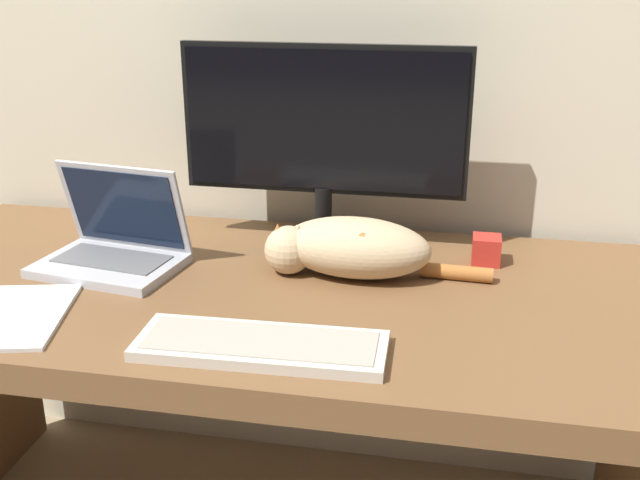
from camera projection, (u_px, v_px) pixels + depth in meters
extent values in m
cube|color=brown|center=(260.00, 298.00, 1.56)|extent=(1.70, 0.79, 0.06)
cylinder|color=black|center=(323.00, 239.00, 1.78)|extent=(0.18, 0.18, 0.02)
cylinder|color=black|center=(323.00, 212.00, 1.75)|extent=(0.04, 0.04, 0.12)
cube|color=black|center=(324.00, 120.00, 1.68)|extent=(0.65, 0.02, 0.34)
cube|color=black|center=(323.00, 121.00, 1.67)|extent=(0.63, 0.01, 0.31)
cube|color=#B7B7BC|center=(109.00, 266.00, 1.62)|extent=(0.32, 0.25, 0.02)
cube|color=slate|center=(112.00, 259.00, 1.63)|extent=(0.26, 0.15, 0.00)
cube|color=#B7B7BC|center=(124.00, 207.00, 1.65)|extent=(0.30, 0.10, 0.20)
cube|color=black|center=(123.00, 208.00, 1.65)|extent=(0.27, 0.09, 0.18)
cube|color=beige|center=(261.00, 346.00, 1.29)|extent=(0.44, 0.16, 0.02)
cube|color=#ABA393|center=(261.00, 340.00, 1.28)|extent=(0.40, 0.13, 0.00)
ellipsoid|color=#D1B284|center=(355.00, 247.00, 1.58)|extent=(0.33, 0.18, 0.13)
ellipsoid|color=#AD662D|center=(363.00, 233.00, 1.56)|extent=(0.15, 0.13, 0.05)
sphere|color=#D1B284|center=(289.00, 250.00, 1.60)|extent=(0.10, 0.10, 0.10)
cone|color=#AD662D|center=(278.00, 230.00, 1.59)|extent=(0.03, 0.03, 0.03)
cone|color=#AD662D|center=(299.00, 232.00, 1.58)|extent=(0.03, 0.03, 0.03)
cylinder|color=#AD662D|center=(456.00, 273.00, 1.57)|extent=(0.15, 0.04, 0.03)
cube|color=white|center=(12.00, 316.00, 1.41)|extent=(0.25, 0.31, 0.01)
cube|color=red|center=(486.00, 250.00, 1.66)|extent=(0.06, 0.06, 0.06)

